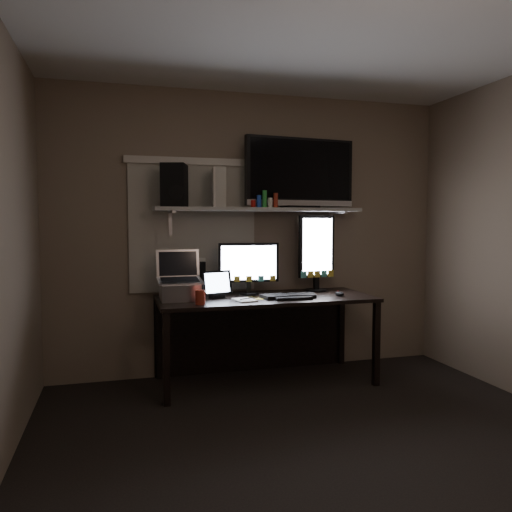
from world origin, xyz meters
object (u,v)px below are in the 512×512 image
object	(u,v)px
monitor_landscape	(249,268)
monitor_portrait	(316,253)
mouse	(339,294)
cup	(200,297)
game_console	(218,188)
tablet	(217,284)
keyboard	(289,296)
laptop	(180,276)
speaker	(174,186)
tv	(300,173)
desk	(261,315)

from	to	relation	value
monitor_landscape	monitor_portrait	bearing A→B (deg)	9.96
mouse	cup	size ratio (longest dim) A/B	0.94
game_console	monitor_portrait	bearing A→B (deg)	8.67
tablet	cup	xyz separation A→B (m)	(-0.18, -0.28, -0.06)
keyboard	laptop	world-z (taller)	laptop
mouse	speaker	world-z (taller)	speaker
tv	game_console	bearing A→B (deg)	177.83
tablet	mouse	bearing A→B (deg)	-26.01
cup	monitor_portrait	bearing A→B (deg)	21.28
desk	keyboard	xyz separation A→B (m)	(0.17, -0.22, 0.19)
mouse	cup	bearing A→B (deg)	-177.99
laptop	cup	bearing A→B (deg)	-64.31
monitor_landscape	speaker	bearing A→B (deg)	-177.08
keyboard	speaker	bearing A→B (deg)	164.69
keyboard	tv	xyz separation A→B (m)	(0.22, 0.33, 1.05)
cup	tv	xyz separation A→B (m)	(0.98, 0.47, 1.01)
laptop	cup	world-z (taller)	laptop
monitor_portrait	laptop	size ratio (longest dim) A/B	1.78
keyboard	cup	xyz separation A→B (m)	(-0.77, -0.15, 0.04)
keyboard	tablet	bearing A→B (deg)	169.66
laptop	speaker	size ratio (longest dim) A/B	1.12
cup	game_console	xyz separation A→B (m)	(0.22, 0.42, 0.86)
game_console	speaker	distance (m)	0.36
laptop	tv	distance (m)	1.42
laptop	monitor_portrait	bearing A→B (deg)	7.91
mouse	tablet	distance (m)	1.04
keyboard	laptop	size ratio (longest dim) A/B	1.17
monitor_portrait	mouse	xyz separation A→B (m)	(0.08, -0.33, -0.33)
tv	game_console	size ratio (longest dim) A/B	3.15
monitor_portrait	cup	bearing A→B (deg)	-166.15
desk	speaker	xyz separation A→B (m)	(-0.73, 0.06, 1.10)
mouse	laptop	xyz separation A→B (m)	(-1.33, 0.14, 0.18)
laptop	game_console	world-z (taller)	game_console
mouse	game_console	distance (m)	1.37
monitor_landscape	game_console	world-z (taller)	game_console
tablet	monitor_portrait	bearing A→B (deg)	-7.12
mouse	speaker	bearing A→B (deg)	163.29
monitor_landscape	laptop	distance (m)	0.63
tablet	game_console	bearing A→B (deg)	58.40
desk	tv	xyz separation A→B (m)	(0.39, 0.10, 1.24)
desk	keyboard	world-z (taller)	keyboard
tv	desk	bearing A→B (deg)	-171.22
monitor_landscape	speaker	world-z (taller)	speaker
mouse	tv	distance (m)	1.12
mouse	game_console	bearing A→B (deg)	159.15
cup	tv	distance (m)	1.48
monitor_landscape	mouse	distance (m)	0.80
monitor_landscape	monitor_portrait	size ratio (longest dim) A/B	0.74
cup	tablet	bearing A→B (deg)	56.51
desk	cup	distance (m)	0.74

